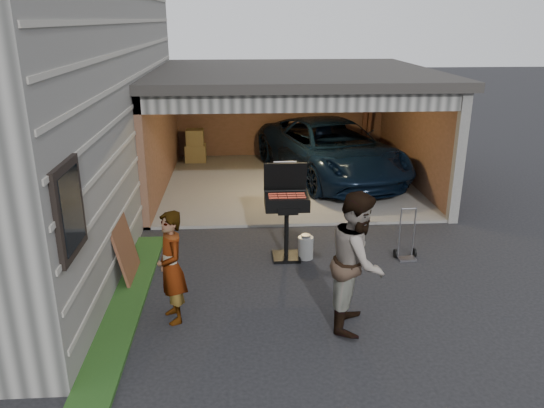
{
  "coord_description": "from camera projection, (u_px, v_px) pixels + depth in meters",
  "views": [
    {
      "loc": [
        -0.54,
        -6.57,
        4.05
      ],
      "look_at": [
        -0.01,
        1.67,
        1.15
      ],
      "focal_mm": 35.0,
      "sensor_mm": 36.0,
      "label": 1
    }
  ],
  "objects": [
    {
      "name": "ground",
      "position": [
        280.0,
        318.0,
        7.56
      ],
      "size": [
        80.0,
        80.0,
        0.0
      ],
      "primitive_type": "plane",
      "color": "black",
      "rests_on": "ground"
    },
    {
      "name": "groundcover_strip",
      "position": [
        103.0,
        366.0,
        6.48
      ],
      "size": [
        0.5,
        8.0,
        0.06
      ],
      "primitive_type": "cube",
      "color": "#193814",
      "rests_on": "ground"
    },
    {
      "name": "garage",
      "position": [
        289.0,
        110.0,
        13.39
      ],
      "size": [
        6.8,
        6.3,
        2.9
      ],
      "color": "#605E59",
      "rests_on": "ground"
    },
    {
      "name": "minivan",
      "position": [
        331.0,
        151.0,
        13.93
      ],
      "size": [
        3.88,
        5.84,
        1.49
      ],
      "primitive_type": "imported",
      "rotation": [
        0.0,
        0.0,
        0.29
      ],
      "color": "black",
      "rests_on": "ground"
    },
    {
      "name": "woman",
      "position": [
        171.0,
        267.0,
        7.29
      ],
      "size": [
        0.58,
        0.69,
        1.62
      ],
      "primitive_type": "imported",
      "rotation": [
        0.0,
        0.0,
        -1.19
      ],
      "color": "silver",
      "rests_on": "ground"
    },
    {
      "name": "man",
      "position": [
        357.0,
        261.0,
        7.12
      ],
      "size": [
        0.99,
        1.12,
        1.94
      ],
      "primitive_type": "imported",
      "rotation": [
        0.0,
        0.0,
        1.26
      ],
      "color": "#4F2A1F",
      "rests_on": "ground"
    },
    {
      "name": "bbq_grill",
      "position": [
        286.0,
        205.0,
        9.17
      ],
      "size": [
        0.75,
        0.66,
        1.68
      ],
      "color": "black",
      "rests_on": "ground"
    },
    {
      "name": "propane_tank",
      "position": [
        306.0,
        248.0,
        9.4
      ],
      "size": [
        0.29,
        0.29,
        0.4
      ],
      "primitive_type": "cylinder",
      "rotation": [
        0.0,
        0.0,
        0.09
      ],
      "color": "silver",
      "rests_on": "ground"
    },
    {
      "name": "plywood_panel",
      "position": [
        126.0,
        249.0,
        8.57
      ],
      "size": [
        0.26,
        0.93,
        1.03
      ],
      "primitive_type": "cube",
      "rotation": [
        0.0,
        -0.21,
        0.0
      ],
      "color": "#56331D",
      "rests_on": "ground"
    },
    {
      "name": "hand_truck",
      "position": [
        406.0,
        249.0,
        9.4
      ],
      "size": [
        0.4,
        0.3,
        0.95
      ],
      "rotation": [
        0.0,
        0.0,
        0.06
      ],
      "color": "gray",
      "rests_on": "ground"
    }
  ]
}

